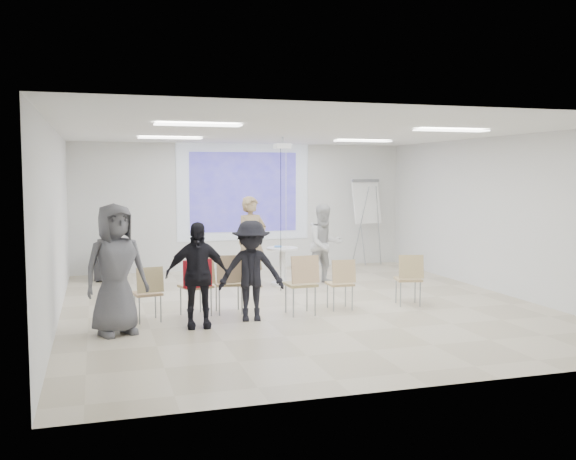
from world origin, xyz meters
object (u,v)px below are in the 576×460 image
object	(u,v)px
chair_right_far	(409,275)
chair_left_mid	(198,282)
chair_far_left	(148,289)
chair_left_inner	(230,279)
player_left	(252,236)
chair_center	(302,280)
audience_mid	(251,264)
pedestal_table	(282,264)
chair_right_inner	(341,280)
audience_outer	(115,261)
av_cart	(108,263)
audience_left	(197,267)
laptop	(229,281)
flipchart_easel	(366,202)
player_right	(325,240)

from	to	relation	value
chair_right_far	chair_left_mid	bearing A→B (deg)	-170.25
chair_far_left	chair_left_inner	xyz separation A→B (m)	(1.32, 0.22, 0.07)
player_left	chair_center	distance (m)	2.79
chair_center	chair_right_far	bearing A→B (deg)	2.52
audience_mid	pedestal_table	bearing A→B (deg)	75.58
chair_left_inner	chair_right_inner	distance (m)	1.88
chair_left_inner	audience_outer	size ratio (longest dim) A/B	0.47
av_cart	chair_right_inner	bearing A→B (deg)	-42.60
audience_left	audience_outer	world-z (taller)	audience_outer
audience_mid	audience_outer	size ratio (longest dim) A/B	0.85
laptop	audience_outer	size ratio (longest dim) A/B	0.17
chair_far_left	chair_right_inner	world-z (taller)	chair_far_left
av_cart	audience_left	bearing A→B (deg)	-69.80
player_left	audience_outer	size ratio (longest dim) A/B	0.99
chair_left_mid	laptop	distance (m)	0.55
player_left	chair_left_mid	xyz separation A→B (m)	(-1.44, -2.34, -0.48)
chair_center	pedestal_table	bearing A→B (deg)	77.75
pedestal_table	av_cart	bearing A→B (deg)	155.27
chair_right_inner	av_cart	distance (m)	5.59
chair_far_left	chair_right_inner	distance (m)	3.18
chair_center	player_left	bearing A→B (deg)	91.16
chair_center	audience_outer	xyz separation A→B (m)	(-2.92, -0.39, 0.46)
chair_right_inner	chair_center	bearing A→B (deg)	-163.47
player_left	audience_outer	distance (m)	4.17
laptop	audience_outer	bearing A→B (deg)	29.92
player_left	flipchart_easel	bearing A→B (deg)	14.77
chair_right_far	audience_mid	distance (m)	2.92
pedestal_table	chair_right_inner	xyz separation A→B (m)	(0.27, -2.62, 0.07)
chair_center	av_cart	distance (m)	5.29
player_left	audience_mid	bearing A→B (deg)	-120.26
laptop	audience_mid	world-z (taller)	audience_mid
player_left	audience_mid	xyz separation A→B (m)	(-0.69, -2.86, -0.15)
chair_left_inner	av_cart	size ratio (longest dim) A/B	1.18
player_left	chair_right_far	bearing A→B (deg)	-66.19
chair_right_far	audience_left	distance (m)	3.81
chair_center	flipchart_easel	world-z (taller)	flipchart_easel
audience_mid	flipchart_easel	world-z (taller)	flipchart_easel
player_right	audience_mid	xyz separation A→B (m)	(-2.25, -2.83, -0.03)
chair_right_inner	audience_mid	size ratio (longest dim) A/B	0.49
pedestal_table	chair_right_inner	world-z (taller)	chair_right_inner
laptop	player_left	bearing A→B (deg)	-110.10
chair_right_far	audience_left	world-z (taller)	audience_left
player_left	chair_far_left	world-z (taller)	player_left
chair_left_mid	flipchart_easel	world-z (taller)	flipchart_easel
flipchart_easel	av_cart	world-z (taller)	flipchart_easel
chair_left_mid	chair_left_inner	xyz separation A→B (m)	(0.52, 0.04, 0.02)
pedestal_table	chair_right_inner	bearing A→B (deg)	-84.02
pedestal_table	flipchart_easel	world-z (taller)	flipchart_easel
pedestal_table	flipchart_easel	bearing A→B (deg)	36.10
chair_center	chair_right_inner	world-z (taller)	chair_center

